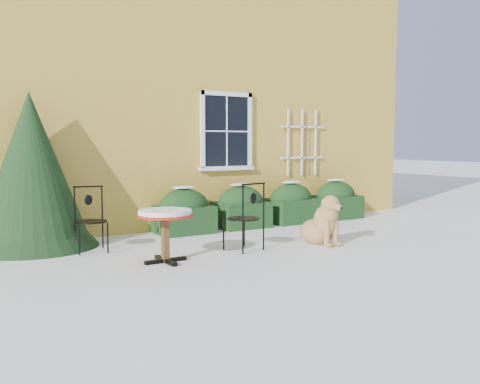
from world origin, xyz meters
TOP-DOWN VIEW (x-y plane):
  - ground at (0.00, 0.00)m, footprint 80.00×80.00m
  - house at (0.00, 7.00)m, footprint 12.40×8.40m
  - hedge_row at (1.65, 2.55)m, footprint 4.95×0.80m
  - evergreen_shrub at (-3.05, 2.61)m, footprint 2.13×2.13m
  - bistro_table at (-1.67, 0.38)m, footprint 0.83×0.83m
  - patio_chair_near at (-0.21, 0.51)m, footprint 0.57×0.57m
  - patio_chair_far at (-2.34, 1.77)m, footprint 0.52×0.52m
  - dog at (1.18, 0.23)m, footprint 0.60×0.99m

SIDE VIEW (x-z plane):
  - ground at x=0.00m, z-range 0.00..0.00m
  - dog at x=1.18m, z-range -0.09..0.80m
  - hedge_row at x=1.65m, z-range -0.05..0.86m
  - patio_chair_far at x=-2.34m, z-range 0.00..1.04m
  - patio_chair_near at x=-0.21m, z-range 0.00..1.10m
  - bistro_table at x=-1.67m, z-range 0.26..1.03m
  - evergreen_shrub at x=-3.05m, z-range -0.25..2.33m
  - house at x=0.00m, z-range 0.02..6.42m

